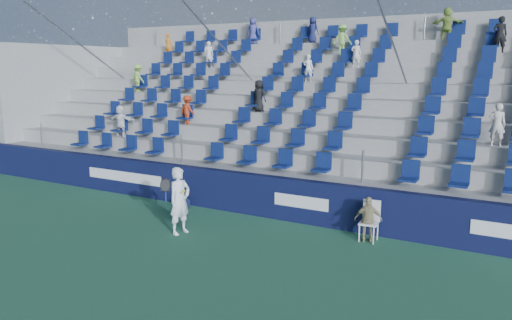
{
  "coord_description": "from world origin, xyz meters",
  "views": [
    {
      "loc": [
        6.86,
        -9.11,
        4.28
      ],
      "look_at": [
        0.2,
        2.8,
        1.7
      ],
      "focal_mm": 35.0,
      "sensor_mm": 36.0,
      "label": 1
    }
  ],
  "objects": [
    {
      "name": "line_judge_chair",
      "position": [
        3.53,
        2.65,
        0.57
      ],
      "size": [
        0.48,
        0.49,
        1.01
      ],
      "color": "white",
      "rests_on": "ground"
    },
    {
      "name": "tennis_player",
      "position": [
        -0.9,
        0.75,
        0.87
      ],
      "size": [
        0.69,
        0.71,
        1.75
      ],
      "color": "white",
      "rests_on": "ground"
    },
    {
      "name": "ball_bin",
      "position": [
        -2.41,
        2.75,
        0.14
      ],
      "size": [
        0.55,
        0.45,
        0.27
      ],
      "color": "#0F1638",
      "rests_on": "ground"
    },
    {
      "name": "ground",
      "position": [
        0.0,
        0.0,
        0.0
      ],
      "size": [
        70.0,
        70.0,
        0.0
      ],
      "primitive_type": "plane",
      "color": "#2B6646",
      "rests_on": "ground"
    },
    {
      "name": "sponsor_wall",
      "position": [
        0.0,
        3.15,
        0.6
      ],
      "size": [
        24.0,
        0.32,
        1.2
      ],
      "color": "#0F143A",
      "rests_on": "ground"
    },
    {
      "name": "grandstand",
      "position": [
        -0.01,
        8.24,
        2.14
      ],
      "size": [
        24.0,
        8.17,
        6.63
      ],
      "color": "#A0A09B",
      "rests_on": "ground"
    },
    {
      "name": "line_judge",
      "position": [
        3.53,
        2.5,
        0.57
      ],
      "size": [
        0.72,
        0.46,
        1.14
      ],
      "primitive_type": "imported",
      "rotation": [
        0.0,
        0.0,
        3.44
      ],
      "color": "tan",
      "rests_on": "ground"
    }
  ]
}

